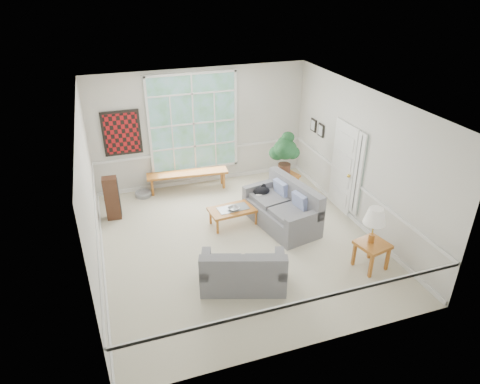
# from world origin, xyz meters

# --- Properties ---
(floor) EXTENTS (5.50, 6.00, 0.01)m
(floor) POSITION_xyz_m (0.00, 0.00, -0.01)
(floor) COLOR beige
(floor) RESTS_ON ground
(ceiling) EXTENTS (5.50, 6.00, 0.02)m
(ceiling) POSITION_xyz_m (0.00, 0.00, 3.00)
(ceiling) COLOR white
(ceiling) RESTS_ON ground
(wall_back) EXTENTS (5.50, 0.02, 3.00)m
(wall_back) POSITION_xyz_m (0.00, 3.00, 1.50)
(wall_back) COLOR silver
(wall_back) RESTS_ON ground
(wall_front) EXTENTS (5.50, 0.02, 3.00)m
(wall_front) POSITION_xyz_m (0.00, -3.00, 1.50)
(wall_front) COLOR silver
(wall_front) RESTS_ON ground
(wall_left) EXTENTS (0.02, 6.00, 3.00)m
(wall_left) POSITION_xyz_m (-2.75, 0.00, 1.50)
(wall_left) COLOR silver
(wall_left) RESTS_ON ground
(wall_right) EXTENTS (0.02, 6.00, 3.00)m
(wall_right) POSITION_xyz_m (2.75, 0.00, 1.50)
(wall_right) COLOR silver
(wall_right) RESTS_ON ground
(window_back) EXTENTS (2.30, 0.08, 2.40)m
(window_back) POSITION_xyz_m (-0.20, 2.96, 1.65)
(window_back) COLOR white
(window_back) RESTS_ON wall_back
(entry_door) EXTENTS (0.08, 0.90, 2.10)m
(entry_door) POSITION_xyz_m (2.71, 0.60, 1.05)
(entry_door) COLOR white
(entry_door) RESTS_ON floor
(door_sidelight) EXTENTS (0.08, 0.26, 1.90)m
(door_sidelight) POSITION_xyz_m (2.71, -0.03, 1.15)
(door_sidelight) COLOR white
(door_sidelight) RESTS_ON wall_right
(wall_art) EXTENTS (0.90, 0.06, 1.10)m
(wall_art) POSITION_xyz_m (-1.95, 2.95, 1.60)
(wall_art) COLOR #590F10
(wall_art) RESTS_ON wall_back
(wall_frame_near) EXTENTS (0.04, 0.26, 0.32)m
(wall_frame_near) POSITION_xyz_m (2.71, 1.75, 1.55)
(wall_frame_near) COLOR black
(wall_frame_near) RESTS_ON wall_right
(wall_frame_far) EXTENTS (0.04, 0.26, 0.32)m
(wall_frame_far) POSITION_xyz_m (2.71, 2.15, 1.55)
(wall_frame_far) COLOR black
(wall_frame_far) RESTS_ON wall_right
(loveseat_right) EXTENTS (1.28, 1.96, 0.98)m
(loveseat_right) POSITION_xyz_m (1.10, 0.33, 0.49)
(loveseat_right) COLOR slate
(loveseat_right) RESTS_ON floor
(loveseat_front) EXTENTS (1.67, 1.21, 0.81)m
(loveseat_front) POSITION_xyz_m (-0.36, -1.34, 0.41)
(loveseat_front) COLOR slate
(loveseat_front) RESTS_ON floor
(coffee_table) EXTENTS (1.10, 0.67, 0.39)m
(coffee_table) POSITION_xyz_m (0.10, 0.68, 0.20)
(coffee_table) COLOR #AD6222
(coffee_table) RESTS_ON floor
(pewter_bowl) EXTENTS (0.39, 0.39, 0.07)m
(pewter_bowl) POSITION_xyz_m (0.10, 0.63, 0.43)
(pewter_bowl) COLOR #A4A4AA
(pewter_bowl) RESTS_ON coffee_table
(window_bench) EXTENTS (2.07, 0.59, 0.48)m
(window_bench) POSITION_xyz_m (-0.49, 2.65, 0.24)
(window_bench) COLOR #AD6222
(window_bench) RESTS_ON floor
(end_table) EXTENTS (0.71, 0.71, 0.56)m
(end_table) POSITION_xyz_m (1.76, 1.62, 0.28)
(end_table) COLOR #AD6222
(end_table) RESTS_ON floor
(houseplant) EXTENTS (0.84, 0.84, 1.07)m
(houseplant) POSITION_xyz_m (1.73, 1.65, 1.09)
(houseplant) COLOR #1A4723
(houseplant) RESTS_ON end_table
(side_table) EXTENTS (0.65, 0.65, 0.55)m
(side_table) POSITION_xyz_m (2.10, -1.63, 0.28)
(side_table) COLOR #AD6222
(side_table) RESTS_ON floor
(table_lamp) EXTENTS (0.48, 0.48, 0.71)m
(table_lamp) POSITION_xyz_m (2.10, -1.57, 0.91)
(table_lamp) COLOR white
(table_lamp) RESTS_ON side_table
(pet_bed) EXTENTS (0.44, 0.44, 0.12)m
(pet_bed) POSITION_xyz_m (-1.64, 2.65, 0.06)
(pet_bed) COLOR gray
(pet_bed) RESTS_ON floor
(floor_speaker) EXTENTS (0.33, 0.27, 1.02)m
(floor_speaker) POSITION_xyz_m (-2.40, 1.80, 0.51)
(floor_speaker) COLOR #432517
(floor_speaker) RESTS_ON floor
(cat) EXTENTS (0.47, 0.41, 0.18)m
(cat) POSITION_xyz_m (0.86, 0.93, 0.59)
(cat) COLOR black
(cat) RESTS_ON loveseat_right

